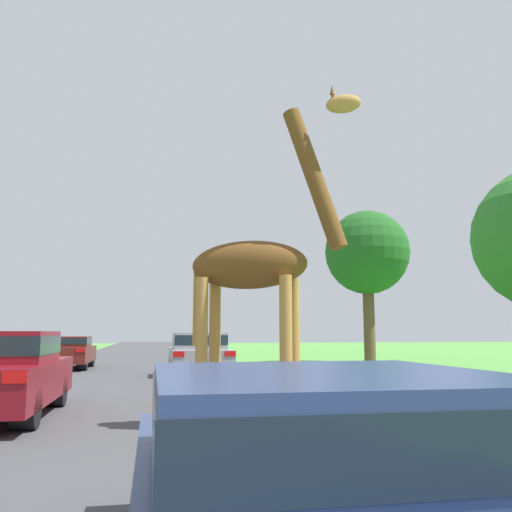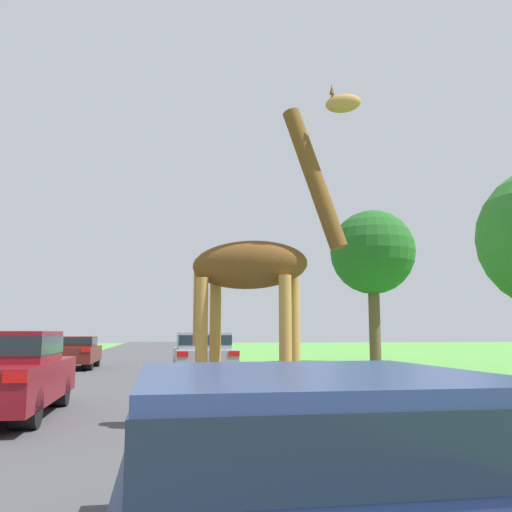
# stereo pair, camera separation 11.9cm
# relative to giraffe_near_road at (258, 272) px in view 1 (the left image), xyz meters

# --- Properties ---
(road) EXTENTS (7.91, 120.00, 0.00)m
(road) POSITION_rel_giraffe_near_road_xyz_m (-2.27, 20.77, -2.44)
(road) COLOR #424244
(road) RESTS_ON ground
(giraffe_near_road) EXTENTS (2.73, 1.67, 5.41)m
(giraffe_near_road) POSITION_rel_giraffe_near_road_xyz_m (0.00, 0.00, 0.00)
(giraffe_near_road) COLOR #B77F3D
(giraffe_near_road) RESTS_ON ground
(car_lead_maroon) EXTENTS (1.93, 4.31, 1.28)m
(car_lead_maroon) POSITION_rel_giraffe_near_road_xyz_m (-0.75, -5.65, -1.75)
(car_lead_maroon) COLOR navy
(car_lead_maroon) RESTS_ON ground
(car_queue_right) EXTENTS (1.86, 4.53, 1.51)m
(car_queue_right) POSITION_rel_giraffe_near_road_xyz_m (-4.27, 2.02, -1.64)
(car_queue_right) COLOR maroon
(car_queue_right) RESTS_ON ground
(car_queue_left) EXTENTS (1.96, 4.26, 1.32)m
(car_queue_left) POSITION_rel_giraffe_near_road_xyz_m (-5.07, 15.42, -1.73)
(car_queue_left) COLOR #561914
(car_queue_left) RESTS_ON ground
(car_far_ahead) EXTENTS (1.93, 4.23, 1.48)m
(car_far_ahead) POSITION_rel_giraffe_near_road_xyz_m (-0.02, 10.48, -1.66)
(car_far_ahead) COLOR gray
(car_far_ahead) RESTS_ON ground
(tree_left_edge) EXTENTS (4.18, 4.18, 7.55)m
(tree_left_edge) POSITION_rel_giraffe_near_road_xyz_m (8.85, 16.81, 2.96)
(tree_left_edge) COLOR brown
(tree_left_edge) RESTS_ON ground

